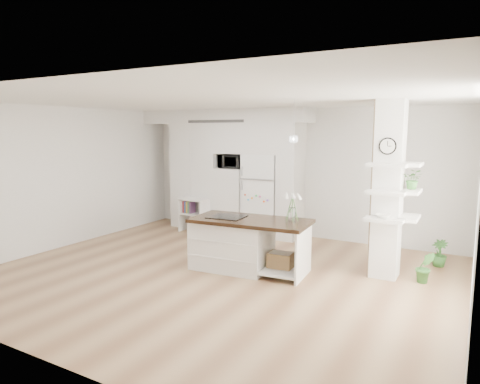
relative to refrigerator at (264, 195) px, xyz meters
The scene contains 14 objects.
floor 2.87m from the refrigerator, 78.93° to the right, with size 7.00×6.00×0.01m, color #A38058.
room 2.90m from the refrigerator, 78.93° to the right, with size 7.04×6.04×2.72m.
cabinet_wall 1.12m from the refrigerator, behind, with size 4.00×0.71×2.70m.
refrigerator is the anchor object (origin of this frame).
column 3.33m from the refrigerator, 28.14° to the right, with size 0.69×0.90×2.70m.
window 4.70m from the refrigerator, 30.76° to the right, with size 2.40×2.40×0.00m, color white.
pendant_light 3.59m from the refrigerator, 48.71° to the right, with size 0.12×0.12×0.10m, color white.
kitchen_island 2.42m from the refrigerator, 73.53° to the right, with size 1.94×1.04×1.42m.
bookshelf 1.62m from the refrigerator, 159.88° to the right, with size 0.65×0.40×0.75m.
floor_plant_a 3.78m from the refrigerator, 23.92° to the right, with size 0.26×0.21×0.48m, color #336C2B.
floor_plant_b 3.62m from the refrigerator, ahead, with size 0.25×0.25×0.45m, color #336C2B.
microwave 1.02m from the refrigerator, behind, with size 0.54×0.37×0.30m, color #2D2D2D.
shelf_plant 3.51m from the refrigerator, 23.68° to the right, with size 0.27×0.23×0.30m, color #336C2B.
decor_bowl 3.34m from the refrigerator, 32.27° to the right, with size 0.22×0.22×0.05m, color white.
Camera 1 is at (3.48, -5.48, 2.24)m, focal length 32.00 mm.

